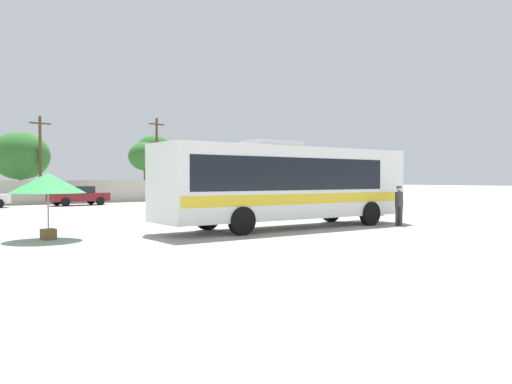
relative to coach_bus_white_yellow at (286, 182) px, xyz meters
name	(u,v)px	position (x,y,z in m)	size (l,w,h in m)	color
ground_plane	(162,215)	(-0.14, 10.14, -1.91)	(300.00, 300.00, 0.00)	#A3A099
perimeter_wall	(58,192)	(-0.14, 27.45, -0.93)	(80.00, 0.30, 1.95)	#B2AD9E
coach_bus_white_yellow	(286,182)	(0.00, 0.00, 0.00)	(11.85, 3.27, 3.58)	white
attendant_by_bus_door	(399,203)	(4.54, -2.34, -0.93)	(0.43, 0.43, 1.73)	#38383D
vendor_umbrella_near_gate_pink	(359,182)	(9.18, 3.66, -0.01)	(2.52, 2.52, 2.27)	gray
vendor_umbrella_secondary_green	(48,184)	(-8.99, 2.05, -0.04)	(2.46, 2.46, 2.24)	gray
parked_car_third_maroon	(78,195)	(0.30, 24.15, -1.12)	(4.50, 2.11, 1.49)	maroon
utility_pole_near	(157,157)	(10.14, 29.52, 2.28)	(1.80, 0.40, 8.01)	#4C3823
utility_pole_far	(40,158)	(-0.68, 30.16, 1.98)	(1.80, 0.24, 7.42)	#4C3823
roadside_tree_midleft	(20,156)	(-1.60, 32.67, 2.19)	(4.98, 4.98, 6.22)	brown
roadside_tree_midright	(145,157)	(8.87, 29.47, 2.31)	(3.22, 3.22, 5.62)	brown
roadside_tree_right	(154,151)	(11.21, 32.02, 3.04)	(3.78, 3.78, 6.58)	brown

